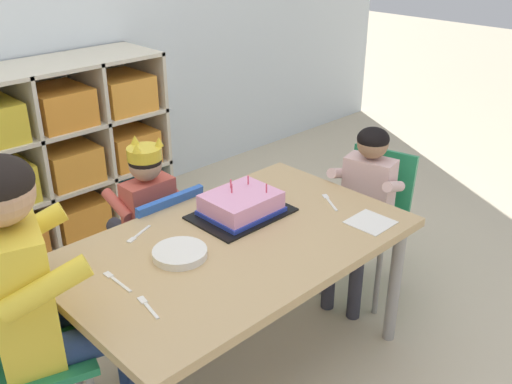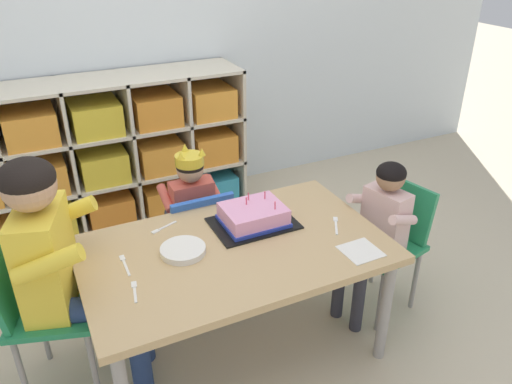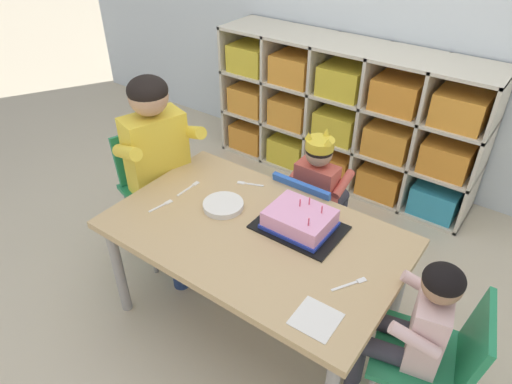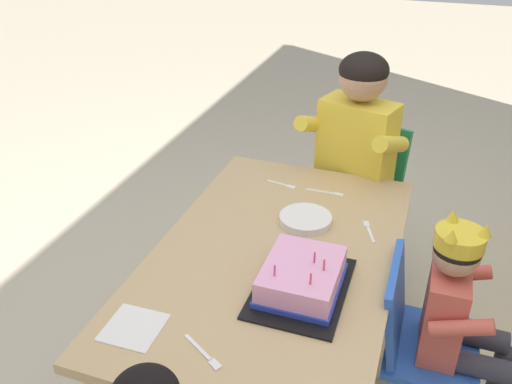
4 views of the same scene
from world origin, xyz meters
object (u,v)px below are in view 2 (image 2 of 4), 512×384
Objects in this scene: guest_at_table_side at (378,223)px; fork_near_cake_tray at (135,290)px; activity_table at (235,258)px; classroom_chair_guest_side at (389,237)px; birthday_cake_on_tray at (253,217)px; paper_plate_stack at (183,250)px; fork_at_table_front_edge at (336,224)px; fork_by_napkin at (125,264)px; adult_helper_seated at (62,256)px; classroom_chair_blue at (199,234)px; fork_near_child_seat at (163,228)px; child_with_crown at (190,201)px; classroom_chair_adult_side at (41,302)px.

fork_near_cake_tray is (-1.16, -0.07, 0.06)m from guest_at_table_side.
activity_table is 1.92× the size of classroom_chair_guest_side.
activity_table is 3.41× the size of birthday_cake_on_tray.
paper_plate_stack is 1.38× the size of fork_at_table_front_edge.
fork_near_cake_tray is (-1.26, -0.09, 0.18)m from classroom_chair_guest_side.
paper_plate_stack is at bearing 83.85° from fork_by_napkin.
fork_by_napkin is at bearing -83.47° from adult_helper_seated.
fork_at_table_front_edge is at bearing -97.74° from classroom_chair_guest_side.
classroom_chair_blue is at bearing -137.72° from guest_at_table_side.
guest_at_table_side is 0.25m from fork_at_table_front_edge.
guest_at_table_side reaches higher than fork_near_child_seat.
classroom_chair_guest_side is 0.72m from birthday_cake_on_tray.
fork_near_cake_tray is (-0.44, -0.68, 0.08)m from child_with_crown.
birthday_cake_on_tray reaches higher than paper_plate_stack.
adult_helper_seated reaches higher than birthday_cake_on_tray.
fork_near_cake_tray is (0.21, -0.22, -0.08)m from adult_helper_seated.
adult_helper_seated is 0.46m from fork_near_child_seat.
child_with_crown is 1.24× the size of classroom_chair_guest_side.
classroom_chair_blue reaches higher than fork_by_napkin.
guest_at_table_side is 6.27× the size of fork_near_child_seat.
fork_near_cake_tray is at bearing -166.84° from activity_table.
activity_table is at bearing -70.72° from fork_near_child_seat.
classroom_chair_adult_side is 0.67× the size of adult_helper_seated.
fork_at_table_front_edge reaches higher than activity_table.
birthday_cake_on_tray is 0.36m from paper_plate_stack.
classroom_chair_adult_side is 0.36m from fork_by_napkin.
paper_plate_stack reaches higher than activity_table.
classroom_chair_guest_side is 4.86× the size of fork_at_table_front_edge.
guest_at_table_side is 6.45× the size of fork_near_cake_tray.
activity_table is 2.05× the size of classroom_chair_blue.
classroom_chair_blue reaches higher than fork_near_child_seat.
classroom_chair_guest_side is (0.82, -0.01, -0.12)m from activity_table.
classroom_chair_guest_side is at bearing 86.43° from fork_by_napkin.
birthday_cake_on_tray is at bearing -41.91° from fork_near_child_seat.
classroom_chair_blue reaches higher than fork_at_table_front_edge.
classroom_chair_adult_side reaches higher than fork_by_napkin.
activity_table is 9.74× the size of fork_near_child_seat.
fork_at_table_front_edge is (0.47, -0.04, 0.06)m from activity_table.
classroom_chair_adult_side is 1.93× the size of birthday_cake_on_tray.
fork_by_napkin is (0.32, -0.07, 0.13)m from classroom_chair_adult_side.
classroom_chair_blue is 0.93× the size of classroom_chair_guest_side.
child_with_crown reaches higher than fork_by_napkin.
fork_near_child_seat is 1.03× the size of fork_near_cake_tray.
classroom_chair_guest_side is (1.58, -0.16, -0.05)m from classroom_chair_adult_side.
fork_near_child_seat is (0.53, 0.12, 0.13)m from classroom_chair_adult_side.
classroom_chair_blue is at bearing 132.51° from fork_by_napkin.
activity_table is at bearing -63.56° from fork_at_table_front_edge.
birthday_cake_on_tray is (0.91, -0.02, 0.16)m from classroom_chair_adult_side.
fork_at_table_front_edge is (-0.24, -0.01, 0.06)m from guest_at_table_side.
fork_near_child_seat is at bearing -53.13° from adult_helper_seated.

